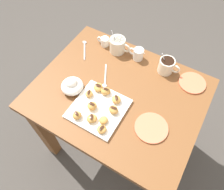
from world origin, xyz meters
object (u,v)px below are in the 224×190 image
object	(u,v)px
cream_pitcher_white	(138,54)
ice_cream_bowl	(72,86)
beignet_1	(114,110)
beignet_3	(89,94)
coffee_mug_cream_left	(118,45)
beignet_4	(104,120)
coffee_mug_cream_right	(167,66)
beignet_2	(106,91)
beignet_0	(116,100)
chocolate_sauce_pitcher	(105,41)
pastry_plate_square	(99,109)
beignet_9	(102,129)
beignet_7	(98,87)
saucer_coral_left	(192,83)
dining_table	(118,107)
beignet_5	(92,106)
beignet_6	(92,119)
saucer_coral_right	(151,128)
beignet_8	(77,115)

from	to	relation	value
cream_pitcher_white	ice_cream_bowl	distance (m)	0.43
beignet_1	beignet_3	size ratio (longest dim) A/B	1.26
coffee_mug_cream_left	beignet_4	world-z (taller)	coffee_mug_cream_left
coffee_mug_cream_right	beignet_2	xyz separation A→B (m)	(-0.21, -0.32, -0.01)
beignet_0	chocolate_sauce_pitcher	bearing A→B (deg)	129.41
pastry_plate_square	beignet_9	distance (m)	0.13
coffee_mug_cream_left	beignet_7	bearing A→B (deg)	-79.42
cream_pitcher_white	saucer_coral_left	distance (m)	0.35
cream_pitcher_white	saucer_coral_left	size ratio (longest dim) A/B	0.70
pastry_plate_square	coffee_mug_cream_left	xyz separation A→B (m)	(-0.12, 0.41, 0.04)
pastry_plate_square	chocolate_sauce_pitcher	size ratio (longest dim) A/B	2.86
dining_table	pastry_plate_square	size ratio (longest dim) A/B	3.46
beignet_5	beignet_6	xyz separation A→B (m)	(0.04, -0.06, -0.00)
saucer_coral_right	beignet_1	distance (m)	0.21
cream_pitcher_white	ice_cream_bowl	xyz separation A→B (m)	(-0.20, -0.39, -0.00)
cream_pitcher_white	beignet_1	bearing A→B (deg)	-80.92
beignet_0	beignet_6	xyz separation A→B (m)	(-0.05, -0.16, 0.00)
beignet_5	beignet_2	bearing A→B (deg)	83.61
chocolate_sauce_pitcher	saucer_coral_right	distance (m)	0.62
beignet_4	coffee_mug_cream_left	bearing A→B (deg)	111.63
chocolate_sauce_pitcher	beignet_8	bearing A→B (deg)	-73.26
coffee_mug_cream_right	chocolate_sauce_pitcher	bearing A→B (deg)	179.33
beignet_5	beignet_6	world-z (taller)	beignet_5
beignet_4	chocolate_sauce_pitcher	bearing A→B (deg)	120.84
beignet_3	beignet_4	world-z (taller)	same
pastry_plate_square	beignet_1	world-z (taller)	beignet_1
coffee_mug_cream_right	beignet_8	world-z (taller)	coffee_mug_cream_right
saucer_coral_left	beignet_6	bearing A→B (deg)	-126.38
cream_pitcher_white	beignet_0	size ratio (longest dim) A/B	2.06
saucer_coral_left	beignet_0	bearing A→B (deg)	-133.19
beignet_9	dining_table	bearing A→B (deg)	100.70
coffee_mug_cream_right	saucer_coral_left	distance (m)	0.17
beignet_9	beignet_5	bearing A→B (deg)	143.08
coffee_mug_cream_left	beignet_3	bearing A→B (deg)	-84.19
cream_pitcher_white	beignet_9	distance (m)	0.52
beignet_1	beignet_6	bearing A→B (deg)	-125.55
beignet_1	coffee_mug_cream_right	bearing A→B (deg)	73.01
ice_cream_bowl	beignet_1	world-z (taller)	ice_cream_bowl
beignet_8	beignet_7	bearing A→B (deg)	90.07
beignet_1	beignet_4	world-z (taller)	beignet_1
saucer_coral_right	beignet_9	bearing A→B (deg)	-145.01
beignet_5	beignet_9	distance (m)	0.14
beignet_4	beignet_9	bearing A→B (deg)	-68.15
beignet_1	beignet_5	xyz separation A→B (m)	(-0.10, -0.04, 0.00)
chocolate_sauce_pitcher	beignet_1	size ratio (longest dim) A/B	1.73
pastry_plate_square	beignet_6	world-z (taller)	beignet_6
ice_cream_bowl	saucer_coral_right	bearing A→B (deg)	0.86
saucer_coral_left	beignet_8	distance (m)	0.66
cream_pitcher_white	beignet_0	world-z (taller)	cream_pitcher_white
saucer_coral_right	beignet_6	bearing A→B (deg)	-156.79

